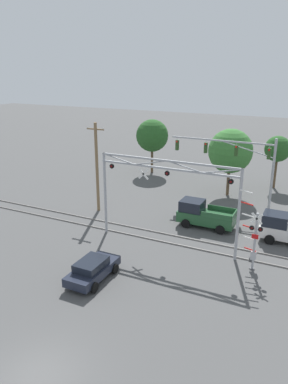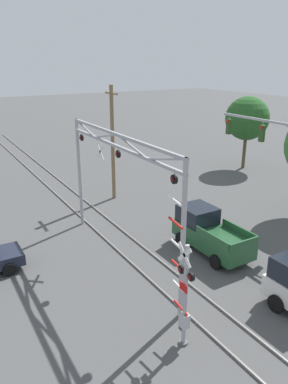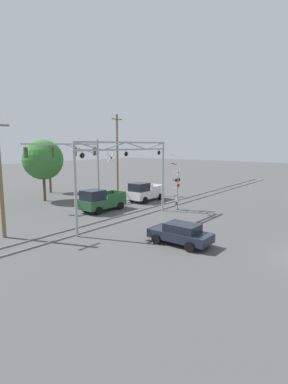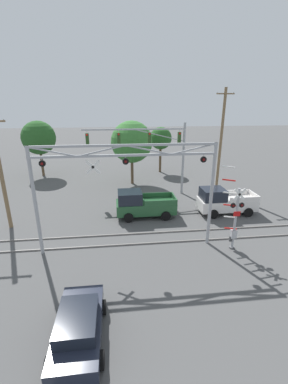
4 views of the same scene
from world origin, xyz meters
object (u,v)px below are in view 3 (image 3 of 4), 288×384
(crossing_gantry, at_px, (126,165))
(sedan_waiting, at_px, (181,233))
(traffic_signal_span, at_px, (80,158))
(pickup_truck_following, at_px, (145,192))
(crossing_signal_mast, at_px, (177,190))
(background_tree_far_left_verge, at_px, (49,160))
(utility_pole_left, at_px, (0,176))
(utility_pole_right, at_px, (117,154))
(background_tree_far_right_verge, at_px, (43,160))
(pickup_truck_lead, at_px, (101,201))

(crossing_gantry, xyz_separation_m, sedan_waiting, (-2.29, -6.78, -4.12))
(traffic_signal_span, height_order, pickup_truck_following, traffic_signal_span)
(crossing_signal_mast, xyz_separation_m, background_tree_far_left_verge, (-1.25, 19.75, 2.43))
(crossing_signal_mast, distance_m, traffic_signal_span, 11.78)
(sedan_waiting, relative_size, utility_pole_left, 0.50)
(crossing_gantry, bearing_deg, traffic_signal_span, 70.90)
(crossing_signal_mast, height_order, pickup_truck_following, crossing_signal_mast)
(crossing_gantry, xyz_separation_m, background_tree_far_left_verge, (5.50, 18.89, -0.35))
(crossing_gantry, distance_m, utility_pole_right, 14.78)
(sedan_waiting, bearing_deg, pickup_truck_following, 46.65)
(pickup_truck_following, height_order, utility_pole_left, utility_pole_left)
(background_tree_far_right_verge, bearing_deg, traffic_signal_span, -61.80)
(traffic_signal_span, bearing_deg, utility_pole_left, -153.48)
(pickup_truck_following, bearing_deg, sedan_waiting, -133.35)
(pickup_truck_lead, xyz_separation_m, pickup_truck_following, (6.99, -0.10, -0.00))
(traffic_signal_span, distance_m, pickup_truck_following, 8.38)
(traffic_signal_span, relative_size, utility_pole_left, 1.18)
(crossing_signal_mast, relative_size, background_tree_far_left_verge, 0.94)
(crossing_gantry, bearing_deg, background_tree_far_left_verge, 73.77)
(pickup_truck_lead, xyz_separation_m, sedan_waiting, (-3.80, -11.53, -0.33))
(crossing_gantry, xyz_separation_m, pickup_truck_lead, (1.51, 4.75, -3.79))
(crossing_gantry, height_order, pickup_truck_following, crossing_gantry)
(traffic_signal_span, xyz_separation_m, pickup_truck_lead, (-1.97, -5.31, -3.99))
(sedan_waiting, relative_size, background_tree_far_left_verge, 0.70)
(crossing_gantry, height_order, traffic_signal_span, traffic_signal_span)
(background_tree_far_right_verge, bearing_deg, background_tree_far_left_verge, 49.33)
(utility_pole_left, bearing_deg, pickup_truck_following, 2.32)
(pickup_truck_following, bearing_deg, crossing_gantry, -151.29)
(background_tree_far_right_verge, bearing_deg, pickup_truck_following, -52.70)
(traffic_signal_span, relative_size, sedan_waiting, 2.37)
(background_tree_far_right_verge, bearing_deg, crossing_gantry, -95.46)
(utility_pole_right, bearing_deg, crossing_signal_mast, -107.04)
(pickup_truck_following, bearing_deg, background_tree_far_left_verge, 101.90)
(pickup_truck_following, bearing_deg, pickup_truck_lead, 179.21)
(pickup_truck_lead, xyz_separation_m, utility_pole_right, (8.76, 5.86, 4.29))
(traffic_signal_span, distance_m, background_tree_far_right_verge, 4.54)
(pickup_truck_following, bearing_deg, background_tree_far_right_verge, 127.30)
(crossing_signal_mast, height_order, pickup_truck_lead, crossing_signal_mast)
(sedan_waiting, height_order, background_tree_far_left_verge, background_tree_far_left_verge)
(traffic_signal_span, bearing_deg, utility_pole_right, 4.70)
(pickup_truck_following, height_order, utility_pole_right, utility_pole_right)
(crossing_signal_mast, xyz_separation_m, traffic_signal_span, (-3.27, 10.92, 2.98))
(traffic_signal_span, bearing_deg, background_tree_far_left_verge, 77.14)
(pickup_truck_lead, distance_m, utility_pole_right, 11.38)
(pickup_truck_lead, relative_size, background_tree_far_right_verge, 0.68)
(background_tree_far_left_verge, bearing_deg, crossing_gantry, -106.23)
(utility_pole_left, distance_m, utility_pole_right, 20.17)
(crossing_signal_mast, distance_m, background_tree_far_left_verge, 19.94)
(crossing_signal_mast, xyz_separation_m, pickup_truck_following, (1.75, 5.52, -1.01))
(pickup_truck_lead, xyz_separation_m, background_tree_far_left_verge, (3.99, 14.14, 3.44))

